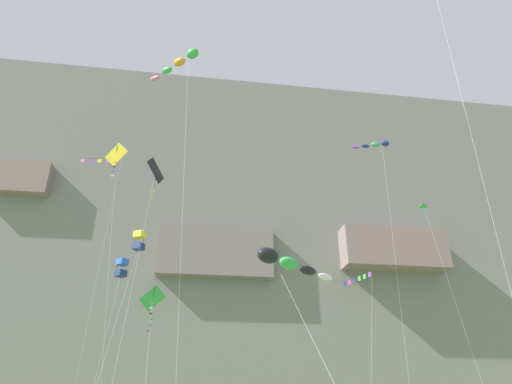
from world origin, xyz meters
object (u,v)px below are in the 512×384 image
kite_windsock_low_left (181,62)px  kite_windsock_far_left (287,263)px  kite_diamond_upper_mid (155,174)px  kite_diamond_high_left (116,159)px  kite_delta_mid_left (431,221)px  kite_box_mid_right (139,241)px  kite_box_front_field (121,268)px  kite_windsock_far_right (376,145)px  kite_banner_mid_center (99,175)px  kite_diamond_upper_right (152,302)px  kite_banner_low_center (358,284)px

kite_windsock_low_left → kite_windsock_far_left: size_ratio=3.30×
kite_diamond_upper_mid → kite_diamond_high_left: size_ratio=0.75×
kite_diamond_upper_mid → kite_windsock_low_left: 12.95m
kite_delta_mid_left → kite_windsock_low_left: (-26.70, -7.67, 11.34)m
kite_box_mid_right → kite_box_front_field: bearing=104.5°
kite_windsock_far_right → kite_windsock_low_left: 26.18m
kite_diamond_high_left → kite_windsock_low_left: kite_windsock_low_left is taller
kite_banner_mid_center → kite_windsock_low_left: kite_windsock_low_left is taller
kite_diamond_upper_right → kite_banner_mid_center: 24.21m
kite_diamond_upper_right → kite_banner_mid_center: bearing=120.6°
kite_windsock_far_left → kite_box_mid_right: size_ratio=0.70×
kite_diamond_upper_right → kite_banner_low_center: size_ratio=0.67×
kite_diamond_upper_right → kite_box_front_field: (-4.32, 11.70, 5.65)m
kite_windsock_far_right → kite_banner_low_center: 17.99m
kite_windsock_low_left → kite_box_mid_right: 17.76m
kite_windsock_low_left → kite_banner_low_center: size_ratio=2.24×
kite_windsock_far_left → kite_box_front_field: size_ratio=0.64×
kite_delta_mid_left → kite_box_mid_right: (-28.49, -7.39, -6.33)m
kite_diamond_upper_right → kite_windsock_far_left: kite_windsock_far_left is taller
kite_diamond_high_left → kite_windsock_far_left: (13.66, -15.96, -15.04)m
kite_diamond_upper_mid → kite_windsock_far_left: kite_diamond_upper_mid is taller
kite_box_front_field → kite_box_mid_right: size_ratio=1.08×
kite_windsock_far_right → kite_windsock_low_left: kite_windsock_low_left is taller
kite_banner_mid_center → kite_banner_low_center: (28.31, -2.85, -12.28)m
kite_diamond_upper_right → kite_windsock_far_left: 11.21m
kite_diamond_high_left → kite_windsock_far_left: bearing=-49.4°
kite_diamond_high_left → kite_delta_mid_left: bearing=0.2°
kite_windsock_low_left → kite_diamond_upper_right: bearing=-116.2°
kite_diamond_upper_right → kite_banner_low_center: 23.42m
kite_diamond_upper_right → kite_diamond_upper_mid: kite_diamond_upper_mid is taller
kite_banner_mid_center → kite_windsock_far_right: 33.08m
kite_diamond_upper_mid → kite_delta_mid_left: size_ratio=0.94×
kite_banner_mid_center → kite_windsock_low_left: (8.97, -14.10, 5.16)m
kite_windsock_far_right → kite_banner_low_center: (-4.25, -0.12, -17.48)m
kite_diamond_upper_right → kite_diamond_high_left: kite_diamond_high_left is taller
kite_diamond_upper_mid → kite_delta_mid_left: bearing=18.3°
kite_diamond_upper_right → kite_box_front_field: kite_box_front_field is taller
kite_windsock_far_left → kite_delta_mid_left: bearing=40.2°
kite_diamond_high_left → kite_banner_low_center: 27.81m
kite_banner_low_center → kite_banner_mid_center: bearing=174.3°
kite_banner_mid_center → kite_box_mid_right: bearing=-62.6°
kite_diamond_upper_mid → kite_banner_mid_center: size_ratio=0.70×
kite_diamond_high_left → kite_banner_mid_center: size_ratio=0.93×
kite_banner_mid_center → kite_windsock_far_right: bearing=-4.8°
kite_banner_mid_center → kite_diamond_upper_mid: bearing=-62.9°
kite_delta_mid_left → kite_diamond_upper_mid: bearing=-161.7°
kite_windsock_low_left → kite_banner_low_center: 28.36m
kite_banner_mid_center → kite_banner_low_center: 30.98m
kite_diamond_upper_mid → kite_windsock_far_right: kite_windsock_far_right is taller
kite_windsock_low_left → kite_box_front_field: (-4.60, 11.14, -16.69)m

